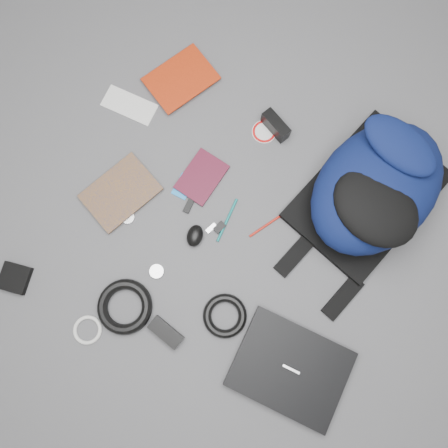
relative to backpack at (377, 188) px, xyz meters
The scene contains 23 objects.
ground 0.50m from the backpack, 136.05° to the right, with size 4.00×4.00×0.00m, color #4F4F51.
backpack is the anchor object (origin of this frame).
laptop 0.62m from the backpack, 83.75° to the right, with size 0.34×0.26×0.03m, color black.
textbook_red 0.84m from the backpack, behind, with size 0.17×0.23×0.03m, color #952008.
comic_book 0.89m from the backpack, 152.62° to the right, with size 0.17×0.24×0.02m, color #B8750D.
envelope 0.88m from the backpack, 169.82° to the right, with size 0.19×0.09×0.00m, color silver.
dvd_case 0.57m from the backpack, 154.50° to the right, with size 0.12×0.17×0.01m, color #3C0B1A.
compact_camera 0.39m from the backpack, behind, with size 0.11×0.04×0.06m, color black.
sticker_disc 0.42m from the backpack, behind, with size 0.08×0.08×0.00m, color silver.
pen_teal 0.48m from the backpack, 137.71° to the right, with size 0.01×0.01×0.16m, color #0B6664.
pen_red 0.37m from the backpack, 131.25° to the right, with size 0.01×0.01×0.14m, color #AC180D.
id_badge 0.62m from the backpack, 150.98° to the right, with size 0.05×0.08×0.00m, color #1B7CCF.
usb_black 0.60m from the backpack, 144.77° to the right, with size 0.02×0.06×0.01m, color black.
usb_silver 0.54m from the backpack, 135.79° to the right, with size 0.02×0.04×0.01m, color silver.
key_fob 0.51m from the backpack, 135.44° to the right, with size 0.02×0.04×0.01m, color black.
mouse 0.59m from the backpack, 134.23° to the right, with size 0.05×0.07×0.04m, color black.
headphone_left 0.81m from the backpack, 142.44° to the right, with size 0.04×0.04×0.01m, color #B0B0B2.
headphone_right 0.75m from the backpack, 127.78° to the right, with size 0.05×0.05×0.01m, color silver.
cable_coil 0.62m from the backpack, 107.98° to the right, with size 0.14×0.14×0.03m, color black.
power_brick 0.80m from the backpack, 113.75° to the right, with size 0.11×0.05×0.03m, color black.
power_cord_coil 0.88m from the backpack, 122.98° to the right, with size 0.18×0.18×0.03m, color black.
pouch 1.19m from the backpack, 134.35° to the right, with size 0.09×0.09×0.02m, color black.
white_cable_coil 1.02m from the backpack, 122.03° to the right, with size 0.09×0.09×0.01m, color silver.
Camera 1 is at (0.14, -0.22, 1.43)m, focal length 35.00 mm.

